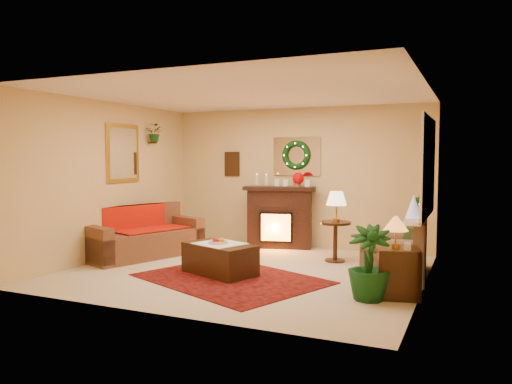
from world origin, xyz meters
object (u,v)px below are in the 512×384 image
at_px(sofa, 144,231).
at_px(fireplace, 280,218).
at_px(loveseat, 396,246).
at_px(end_table_square, 398,275).
at_px(coffee_table, 220,260).
at_px(side_table_round, 335,242).

xyz_separation_m(sofa, fireplace, (1.81, 1.72, 0.12)).
relative_size(loveseat, end_table_square, 2.39).
xyz_separation_m(sofa, end_table_square, (4.30, -0.78, -0.16)).
height_order(end_table_square, coffee_table, end_table_square).
distance_m(fireplace, coffee_table, 2.37).
distance_m(fireplace, side_table_round, 1.52).
relative_size(loveseat, side_table_round, 2.19).
xyz_separation_m(end_table_square, coffee_table, (-2.51, 0.15, -0.06)).
bearing_deg(sofa, end_table_square, 9.90).
bearing_deg(sofa, side_table_round, 36.68).
height_order(loveseat, end_table_square, loveseat).
bearing_deg(end_table_square, coffee_table, 176.60).
height_order(fireplace, side_table_round, fireplace).
bearing_deg(side_table_round, coffee_table, -129.84).
bearing_deg(loveseat, coffee_table, -160.65).
relative_size(loveseat, coffee_table, 1.35).
distance_m(end_table_square, coffee_table, 2.52).
height_order(sofa, end_table_square, sofa).
bearing_deg(loveseat, sofa, -178.88).
bearing_deg(side_table_round, end_table_square, -54.07).
relative_size(sofa, loveseat, 1.39).
bearing_deg(fireplace, side_table_round, -46.84).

